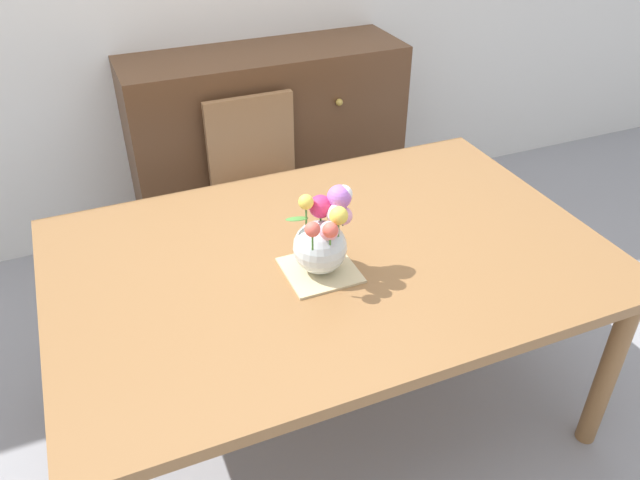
% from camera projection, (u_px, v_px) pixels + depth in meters
% --- Properties ---
extents(ground_plane, '(12.00, 12.00, 0.00)m').
position_uv_depth(ground_plane, '(328.00, 404.00, 2.48)').
color(ground_plane, '#939399').
extents(dining_table, '(1.82, 1.20, 0.74)m').
position_uv_depth(dining_table, '(330.00, 270.00, 2.11)').
color(dining_table, olive).
rests_on(dining_table, ground_plane).
extents(chair_far, '(0.42, 0.42, 0.90)m').
position_uv_depth(chair_far, '(260.00, 182.00, 2.93)').
color(chair_far, '#9E7047').
rests_on(chair_far, ground_plane).
extents(dresser, '(1.40, 0.47, 1.00)m').
position_uv_depth(dresser, '(268.00, 146.00, 3.29)').
color(dresser, brown).
rests_on(dresser, ground_plane).
extents(placemat, '(0.22, 0.22, 0.01)m').
position_uv_depth(placemat, '(320.00, 270.00, 1.99)').
color(placemat, '#CCB789').
rests_on(placemat, dining_table).
extents(flower_vase, '(0.21, 0.19, 0.28)m').
position_uv_depth(flower_vase, '(323.00, 236.00, 1.91)').
color(flower_vase, silver).
rests_on(flower_vase, placemat).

